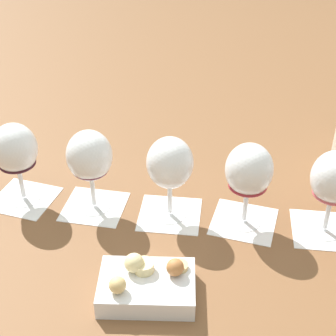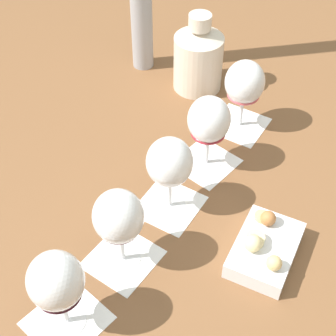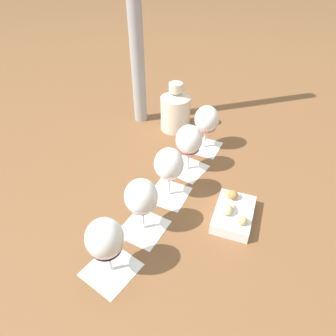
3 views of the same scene
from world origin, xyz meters
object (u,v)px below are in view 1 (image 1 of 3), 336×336
(wine_glass_4, at_px, (15,151))
(wine_glass_0, at_px, (335,181))
(wine_glass_3, at_px, (90,159))
(wine_glass_2, at_px, (169,166))
(snack_dish, at_px, (147,284))
(wine_glass_1, at_px, (249,173))

(wine_glass_4, bearing_deg, wine_glass_0, -130.64)
(wine_glass_0, height_order, wine_glass_3, same)
(wine_glass_3, bearing_deg, wine_glass_2, -130.38)
(wine_glass_4, bearing_deg, wine_glass_2, -130.88)
(wine_glass_4, distance_m, snack_dish, 0.35)
(wine_glass_2, xyz_separation_m, wine_glass_3, (0.09, 0.11, 0.00))
(wine_glass_2, xyz_separation_m, snack_dish, (-0.15, 0.13, -0.09))
(wine_glass_0, bearing_deg, snack_dish, 84.49)
(wine_glass_0, height_order, wine_glass_2, same)
(wine_glass_0, distance_m, wine_glass_4, 0.56)
(wine_glass_0, distance_m, wine_glass_1, 0.14)
(wine_glass_3, xyz_separation_m, snack_dish, (-0.24, 0.02, -0.09))
(wine_glass_0, height_order, snack_dish, wine_glass_0)
(wine_glass_2, distance_m, wine_glass_4, 0.28)
(wine_glass_2, distance_m, snack_dish, 0.21)
(wine_glass_4, bearing_deg, wine_glass_3, -131.39)
(wine_glass_3, relative_size, snack_dish, 0.91)
(wine_glass_3, bearing_deg, wine_glass_1, -130.19)
(wine_glass_1, bearing_deg, wine_glass_3, 49.81)
(wine_glass_3, bearing_deg, wine_glass_4, 48.61)
(snack_dish, bearing_deg, wine_glass_4, 14.23)
(wine_glass_3, bearing_deg, snack_dish, 175.04)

